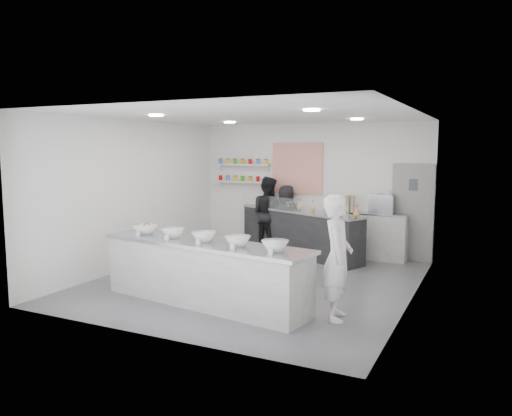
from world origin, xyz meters
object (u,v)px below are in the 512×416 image
(prep_counter, at_px, (204,273))
(woman_prep, at_px, (337,258))
(espresso_machine, at_px, (382,204))
(staff_right, at_px, (286,218))
(back_bar, at_px, (300,233))
(espresso_ledge, at_px, (375,236))
(staff_left, at_px, (268,214))

(prep_counter, relative_size, woman_prep, 2.03)
(espresso_machine, height_order, staff_right, staff_right)
(prep_counter, distance_m, woman_prep, 2.12)
(prep_counter, xyz_separation_m, espresso_machine, (1.84, 4.30, 0.73))
(woman_prep, relative_size, staff_right, 1.13)
(back_bar, xyz_separation_m, woman_prep, (1.99, -3.74, 0.37))
(staff_right, bearing_deg, espresso_ledge, 166.44)
(prep_counter, distance_m, back_bar, 3.96)
(prep_counter, xyz_separation_m, back_bar, (0.08, 3.96, 0.02))
(espresso_machine, distance_m, woman_prep, 4.11)
(back_bar, relative_size, staff_left, 1.92)
(espresso_ledge, distance_m, woman_prep, 4.12)
(woman_prep, bearing_deg, espresso_ledge, -9.05)
(prep_counter, bearing_deg, espresso_machine, 75.05)
(back_bar, distance_m, staff_right, 0.57)
(espresso_ledge, height_order, woman_prep, woman_prep)
(back_bar, distance_m, espresso_ledge, 1.66)
(espresso_machine, bearing_deg, woman_prep, -86.73)
(prep_counter, xyz_separation_m, staff_right, (-0.35, 4.21, 0.30))
(back_bar, bearing_deg, espresso_ledge, 36.17)
(back_bar, xyz_separation_m, staff_right, (-0.43, 0.25, 0.27))
(prep_counter, height_order, espresso_ledge, espresso_ledge)
(espresso_ledge, bearing_deg, espresso_machine, 0.00)
(espresso_machine, xyz_separation_m, woman_prep, (0.23, -4.09, -0.33))
(espresso_ledge, relative_size, woman_prep, 0.77)
(back_bar, xyz_separation_m, staff_left, (-0.91, 0.25, 0.35))
(espresso_machine, distance_m, staff_right, 2.23)
(espresso_machine, relative_size, staff_right, 0.33)
(espresso_ledge, relative_size, staff_left, 0.79)
(prep_counter, relative_size, espresso_ledge, 2.62)
(prep_counter, relative_size, staff_left, 2.07)
(prep_counter, bearing_deg, staff_left, 109.29)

